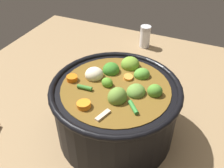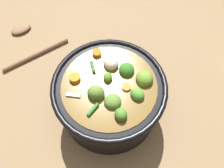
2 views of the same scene
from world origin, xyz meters
TOP-DOWN VIEW (x-y plane):
  - ground_plane at (0.00, 0.00)m, footprint 1.10×1.10m
  - cooking_pot at (0.00, -0.00)m, footprint 0.29×0.29m
  - wooden_spoon at (-0.24, 0.30)m, footprint 0.22×0.21m

SIDE VIEW (x-z plane):
  - ground_plane at x=0.00m, z-range 0.00..0.00m
  - wooden_spoon at x=-0.24m, z-range 0.00..0.02m
  - cooking_pot at x=0.00m, z-range -0.01..0.16m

